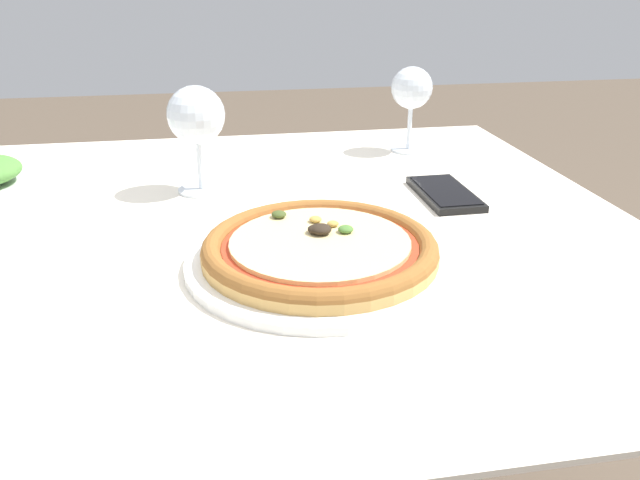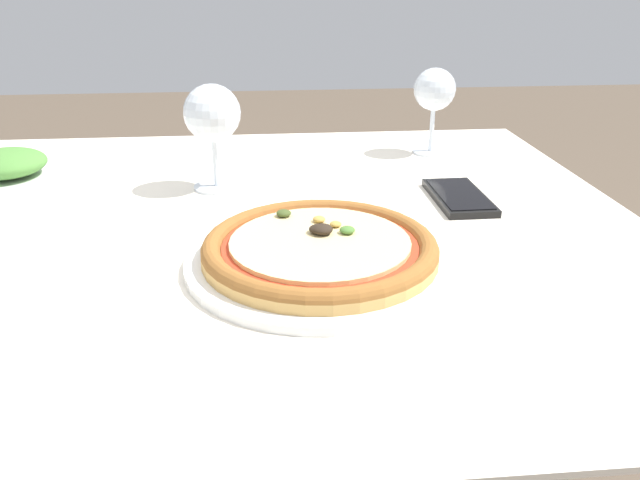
{
  "view_description": "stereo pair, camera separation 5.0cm",
  "coord_description": "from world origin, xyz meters",
  "px_view_note": "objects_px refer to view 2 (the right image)",
  "views": [
    {
      "loc": [
        0.07,
        -0.75,
        1.04
      ],
      "look_at": [
        0.17,
        -0.13,
        0.77
      ],
      "focal_mm": 35.0,
      "sensor_mm": 36.0,
      "label": 1
    },
    {
      "loc": [
        0.12,
        -0.76,
        1.04
      ],
      "look_at": [
        0.17,
        -0.13,
        0.77
      ],
      "focal_mm": 35.0,
      "sensor_mm": 36.0,
      "label": 2
    }
  ],
  "objects_px": {
    "dining_table": "(182,290)",
    "cell_phone": "(459,197)",
    "wine_glass_far_right": "(434,92)",
    "pizza_plate": "(320,251)",
    "wine_glass_far_left": "(212,116)",
    "side_plate": "(6,170)"
  },
  "relations": [
    {
      "from": "dining_table",
      "to": "cell_phone",
      "type": "relative_size",
      "value": 8.4
    },
    {
      "from": "dining_table",
      "to": "wine_glass_far_right",
      "type": "height_order",
      "value": "wine_glass_far_right"
    },
    {
      "from": "wine_glass_far_right",
      "to": "cell_phone",
      "type": "height_order",
      "value": "wine_glass_far_right"
    },
    {
      "from": "pizza_plate",
      "to": "wine_glass_far_right",
      "type": "height_order",
      "value": "wine_glass_far_right"
    },
    {
      "from": "cell_phone",
      "to": "pizza_plate",
      "type": "bearing_deg",
      "value": -138.87
    },
    {
      "from": "pizza_plate",
      "to": "wine_glass_far_left",
      "type": "bearing_deg",
      "value": 115.29
    },
    {
      "from": "wine_glass_far_right",
      "to": "cell_phone",
      "type": "bearing_deg",
      "value": -95.06
    },
    {
      "from": "dining_table",
      "to": "wine_glass_far_right",
      "type": "relative_size",
      "value": 8.25
    },
    {
      "from": "wine_glass_far_left",
      "to": "wine_glass_far_right",
      "type": "xyz_separation_m",
      "value": [
        0.37,
        0.16,
        -0.0
      ]
    },
    {
      "from": "dining_table",
      "to": "pizza_plate",
      "type": "distance_m",
      "value": 0.25
    },
    {
      "from": "cell_phone",
      "to": "side_plate",
      "type": "relative_size",
      "value": 0.69
    },
    {
      "from": "dining_table",
      "to": "wine_glass_far_right",
      "type": "distance_m",
      "value": 0.55
    },
    {
      "from": "cell_phone",
      "to": "wine_glass_far_left",
      "type": "bearing_deg",
      "value": 165.85
    },
    {
      "from": "pizza_plate",
      "to": "wine_glass_far_right",
      "type": "bearing_deg",
      "value": 61.35
    },
    {
      "from": "dining_table",
      "to": "wine_glass_far_left",
      "type": "height_order",
      "value": "wine_glass_far_left"
    },
    {
      "from": "dining_table",
      "to": "pizza_plate",
      "type": "bearing_deg",
      "value": -37.62
    },
    {
      "from": "pizza_plate",
      "to": "dining_table",
      "type": "bearing_deg",
      "value": 142.38
    },
    {
      "from": "wine_glass_far_right",
      "to": "wine_glass_far_left",
      "type": "bearing_deg",
      "value": -156.6
    },
    {
      "from": "wine_glass_far_right",
      "to": "side_plate",
      "type": "distance_m",
      "value": 0.7
    },
    {
      "from": "pizza_plate",
      "to": "wine_glass_far_left",
      "type": "height_order",
      "value": "wine_glass_far_left"
    },
    {
      "from": "wine_glass_far_right",
      "to": "side_plate",
      "type": "height_order",
      "value": "wine_glass_far_right"
    },
    {
      "from": "dining_table",
      "to": "pizza_plate",
      "type": "xyz_separation_m",
      "value": [
        0.17,
        -0.13,
        0.11
      ]
    }
  ]
}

